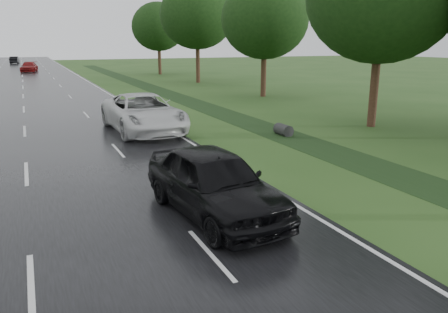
% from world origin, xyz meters
% --- Properties ---
extents(ground, '(220.00, 220.00, 0.00)m').
position_xyz_m(ground, '(0.00, 0.00, 0.00)').
color(ground, '#294B1A').
rests_on(ground, ground).
extents(road, '(14.00, 180.00, 0.04)m').
position_xyz_m(road, '(0.00, 45.00, 0.02)').
color(road, black).
rests_on(road, ground).
extents(edge_stripe_east, '(0.12, 180.00, 0.01)m').
position_xyz_m(edge_stripe_east, '(6.75, 45.00, 0.04)').
color(edge_stripe_east, silver).
rests_on(edge_stripe_east, road).
extents(center_line, '(0.12, 180.00, 0.01)m').
position_xyz_m(center_line, '(0.00, 45.00, 0.04)').
color(center_line, silver).
rests_on(center_line, road).
extents(drainage_ditch, '(2.20, 120.00, 0.56)m').
position_xyz_m(drainage_ditch, '(11.50, 18.71, 0.04)').
color(drainage_ditch, '#193213').
rests_on(drainage_ditch, ground).
extents(tree_east_c, '(7.00, 7.00, 9.29)m').
position_xyz_m(tree_east_c, '(18.20, 24.00, 6.14)').
color(tree_east_c, '#3D2519').
rests_on(tree_east_c, ground).
extents(tree_east_d, '(8.00, 8.00, 10.76)m').
position_xyz_m(tree_east_d, '(17.80, 38.00, 7.15)').
color(tree_east_d, '#3D2519').
rests_on(tree_east_d, ground).
extents(tree_east_f, '(7.20, 7.20, 9.62)m').
position_xyz_m(tree_east_f, '(17.50, 52.00, 6.37)').
color(tree_east_f, '#3D2519').
rests_on(tree_east_f, ground).
extents(white_pickup, '(3.30, 6.78, 1.86)m').
position_xyz_m(white_pickup, '(5.50, 13.55, 0.97)').
color(white_pickup, silver).
rests_on(white_pickup, road).
extents(dark_sedan, '(2.57, 5.32, 1.75)m').
position_xyz_m(dark_sedan, '(4.44, 2.00, 0.92)').
color(dark_sedan, black).
rests_on(dark_sedan, road).
extents(far_car_red, '(2.80, 5.27, 1.45)m').
position_xyz_m(far_car_red, '(1.00, 64.45, 0.77)').
color(far_car_red, maroon).
rests_on(far_car_red, road).
extents(far_car_dark, '(1.88, 4.51, 1.45)m').
position_xyz_m(far_car_dark, '(-1.31, 92.75, 0.76)').
color(far_car_dark, black).
rests_on(far_car_dark, road).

